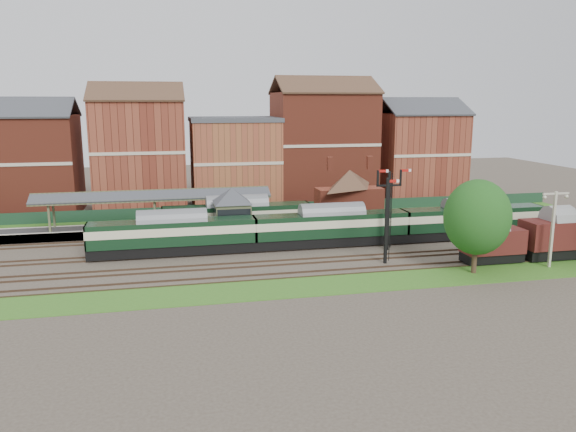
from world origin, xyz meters
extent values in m
plane|color=#473D33|center=(0.00, 0.00, 0.00)|extent=(160.00, 160.00, 0.00)
cube|color=#2D6619|center=(0.00, 16.00, 0.03)|extent=(90.00, 4.50, 0.06)
cube|color=#2D6619|center=(0.00, -12.00, 0.03)|extent=(90.00, 5.00, 0.06)
cube|color=#193823|center=(0.00, 18.00, 0.75)|extent=(90.00, 0.12, 1.50)
cube|color=#2D2D2D|center=(-5.00, 9.75, 0.50)|extent=(55.00, 3.40, 1.00)
cube|color=#546749|center=(-3.00, 3.25, 1.20)|extent=(3.40, 3.20, 2.40)
cube|color=#484F31|center=(-3.00, 3.25, 3.40)|extent=(3.60, 3.40, 2.00)
pyramid|color=#383A3F|center=(-3.00, 3.25, 5.20)|extent=(5.40, 5.40, 1.60)
cube|color=maroon|center=(5.00, 3.25, 1.10)|extent=(3.00, 2.40, 2.20)
cube|color=#4C3323|center=(5.00, 2.60, 2.55)|extent=(3.20, 1.34, 0.79)
cube|color=#4C3323|center=(5.00, 3.90, 2.55)|extent=(3.20, 1.34, 0.79)
cube|color=maroon|center=(12.00, 9.75, 2.75)|extent=(8.00, 3.00, 3.50)
pyramid|color=#4C3323|center=(12.00, 9.75, 5.60)|extent=(8.10, 8.10, 2.20)
cube|color=maroon|center=(9.50, 9.75, 6.10)|extent=(0.60, 0.60, 1.60)
cube|color=maroon|center=(14.50, 9.75, 6.10)|extent=(0.60, 0.60, 1.60)
cube|color=#484F31|center=(-22.00, 8.45, 2.70)|extent=(0.22, 0.22, 3.40)
cube|color=#484F31|center=(0.00, 11.05, 2.70)|extent=(0.22, 0.22, 3.40)
cube|color=#383A3F|center=(-11.00, 8.80, 4.60)|extent=(26.00, 1.99, 0.90)
cube|color=#383A3F|center=(-11.00, 10.70, 4.60)|extent=(26.00, 1.99, 0.90)
cube|color=#484F31|center=(-11.00, 9.75, 4.98)|extent=(26.00, 0.20, 0.20)
cube|color=black|center=(12.00, -2.50, 4.00)|extent=(0.25, 0.25, 8.00)
cube|color=black|center=(12.00, -2.50, 6.60)|extent=(2.60, 0.18, 0.18)
cube|color=#B2140F|center=(11.35, -2.50, 8.05)|extent=(1.10, 0.08, 0.25)
cube|color=#B2140F|center=(13.75, -2.50, 8.05)|extent=(1.10, 0.08, 0.25)
cube|color=black|center=(10.00, -7.00, 4.00)|extent=(0.25, 0.25, 8.00)
cube|color=#B2140F|center=(10.55, -7.00, 7.70)|extent=(1.10, 0.08, 0.25)
cube|color=beige|center=(24.00, -11.50, 3.50)|extent=(0.22, 0.22, 7.00)
cube|color=beige|center=(24.00, -11.50, 6.80)|extent=(2.60, 0.15, 0.15)
cube|color=maroon|center=(-28.00, 25.00, 6.50)|extent=(14.00, 10.00, 13.00)
cube|color=maroon|center=(-13.00, 25.00, 7.50)|extent=(12.00, 10.00, 15.00)
cube|color=brown|center=(0.00, 25.00, 6.00)|extent=(12.00, 10.00, 12.00)
cube|color=maroon|center=(13.00, 25.00, 8.00)|extent=(14.00, 10.00, 16.00)
cube|color=maroon|center=(28.00, 25.00, 6.50)|extent=(12.00, 10.00, 13.00)
cube|color=black|center=(-9.21, 0.00, 0.65)|extent=(16.08, 2.25, 0.98)
cube|color=black|center=(-9.21, 0.00, 2.30)|extent=(16.08, 2.50, 2.32)
cube|color=beige|center=(-9.21, 0.00, 2.58)|extent=(16.10, 2.54, 0.80)
cube|color=slate|center=(-9.21, 0.00, 3.60)|extent=(16.08, 2.50, 0.54)
cube|color=black|center=(6.87, 0.00, 0.65)|extent=(16.08, 2.25, 0.98)
cube|color=black|center=(6.87, 0.00, 2.30)|extent=(16.08, 2.50, 2.32)
cube|color=beige|center=(6.87, 0.00, 2.58)|extent=(16.10, 2.54, 0.80)
cube|color=slate|center=(6.87, 0.00, 3.60)|extent=(16.08, 2.50, 0.54)
cube|color=black|center=(22.95, 0.00, 0.65)|extent=(16.08, 2.25, 0.98)
cube|color=black|center=(22.95, 0.00, 2.30)|extent=(16.08, 2.50, 2.32)
cube|color=beige|center=(22.95, 0.00, 2.58)|extent=(16.10, 2.54, 0.80)
cube|color=slate|center=(22.95, 0.00, 3.60)|extent=(16.08, 2.50, 0.54)
cube|color=black|center=(-2.08, 6.50, 0.66)|extent=(16.37, 2.29, 1.00)
cube|color=black|center=(-2.08, 6.50, 2.34)|extent=(16.37, 2.55, 2.36)
cube|color=beige|center=(-2.08, 6.50, 2.63)|extent=(16.39, 2.59, 0.82)
cube|color=slate|center=(-2.08, 6.50, 3.66)|extent=(16.37, 2.55, 0.55)
cube|color=black|center=(19.77, -9.00, 0.58)|extent=(5.59, 2.06, 0.84)
cube|color=#4A1515|center=(19.77, -9.00, 2.12)|extent=(5.59, 2.42, 2.24)
cube|color=gray|center=(19.77, -9.00, 3.35)|extent=(5.59, 2.42, 0.41)
cube|color=black|center=(26.46, -9.00, 0.65)|extent=(6.58, 2.42, 0.99)
cube|color=#4A1515|center=(26.46, -9.00, 2.46)|extent=(6.58, 2.85, 2.63)
cube|color=gray|center=(26.46, -9.00, 3.91)|extent=(6.58, 2.85, 0.48)
cylinder|color=#382619|center=(16.40, -11.61, 1.94)|extent=(0.44, 0.44, 3.87)
ellipsoid|color=#1A4C15|center=(16.40, -11.61, 5.03)|extent=(5.69, 5.69, 6.55)
camera|label=1|loc=(-9.58, -54.21, 14.82)|focal=35.00mm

